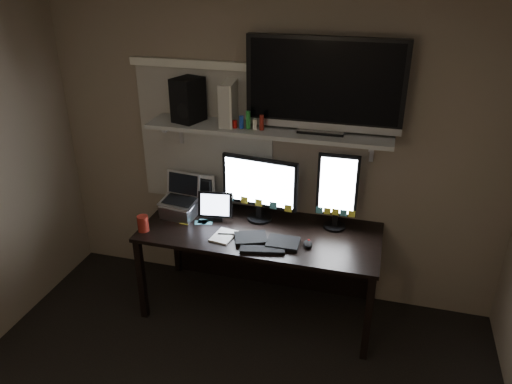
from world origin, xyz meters
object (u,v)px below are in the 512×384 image
(tablet, at_px, (216,206))
(laptop, at_px, (179,198))
(game_console, at_px, (229,103))
(cup, at_px, (143,223))
(tv, at_px, (324,85))
(monitor_landscape, at_px, (260,189))
(monitor_portrait, at_px, (337,192))
(desk, at_px, (264,242))
(speaker, at_px, (188,100))
(mouse, at_px, (308,244))
(keyboard, at_px, (267,241))

(tablet, distance_m, laptop, 0.30)
(laptop, bearing_deg, game_console, 30.46)
(cup, distance_m, tv, 1.67)
(monitor_landscape, xyz_separation_m, monitor_portrait, (0.59, 0.03, 0.04))
(desk, relative_size, game_console, 5.76)
(laptop, relative_size, speaker, 1.01)
(monitor_landscape, height_order, speaker, speaker)
(game_console, bearing_deg, monitor_landscape, -18.33)
(desk, xyz_separation_m, cup, (-0.85, -0.35, 0.24))
(desk, xyz_separation_m, mouse, (0.39, -0.25, 0.19))
(desk, xyz_separation_m, speaker, (-0.61, 0.08, 1.09))
(desk, bearing_deg, cup, -157.42)
(mouse, bearing_deg, cup, 169.08)
(monitor_landscape, relative_size, tablet, 2.26)
(monitor_portrait, height_order, laptop, monitor_portrait)
(monitor_landscape, distance_m, cup, 0.92)
(monitor_portrait, height_order, keyboard, monitor_portrait)
(monitor_landscape, xyz_separation_m, mouse, (0.44, -0.30, -0.25))
(desk, bearing_deg, laptop, -174.25)
(tv, relative_size, speaker, 3.37)
(keyboard, bearing_deg, speaker, 141.19)
(mouse, distance_m, laptop, 1.09)
(keyboard, bearing_deg, cup, 173.07)
(mouse, xyz_separation_m, tv, (0.00, 0.35, 1.06))
(laptop, height_order, game_console, game_console)
(desk, bearing_deg, tablet, -174.39)
(monitor_portrait, relative_size, cup, 4.95)
(tv, bearing_deg, tablet, -169.42)
(desk, distance_m, tv, 1.32)
(monitor_portrait, distance_m, speaker, 1.30)
(keyboard, distance_m, mouse, 0.30)
(tablet, xyz_separation_m, speaker, (-0.23, 0.12, 0.80))
(monitor_landscape, height_order, laptop, monitor_landscape)
(desk, height_order, mouse, mouse)
(monitor_portrait, height_order, tablet, monitor_portrait)
(laptop, bearing_deg, cup, -115.02)
(desk, height_order, tablet, tablet)
(tv, xyz_separation_m, speaker, (-1.00, -0.02, -0.17))
(keyboard, height_order, cup, cup)
(monitor_landscape, relative_size, game_console, 1.94)
(tablet, distance_m, tv, 1.24)
(keyboard, bearing_deg, tablet, 141.61)
(desk, distance_m, tablet, 0.48)
(monitor_landscape, height_order, mouse, monitor_landscape)
(tablet, bearing_deg, speaker, 143.87)
(desk, height_order, keyboard, keyboard)
(desk, distance_m, laptop, 0.76)
(keyboard, relative_size, tv, 0.44)
(mouse, distance_m, speaker, 1.38)
(mouse, xyz_separation_m, speaker, (-1.00, 0.33, 0.89))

